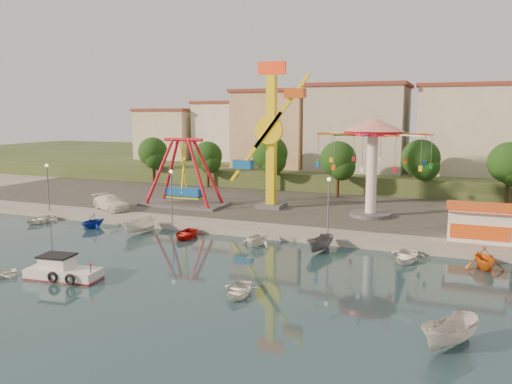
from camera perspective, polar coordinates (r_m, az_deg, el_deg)
The scene contains 34 objects.
ground at distance 36.44m, azimuth -9.44°, elevation -9.33°, with size 200.00×200.00×0.00m, color #152F39.
quay_deck at distance 93.91m, azimuth 10.62°, elevation 1.97°, with size 200.00×100.00×0.60m, color #9E998E.
asphalt_pad at distance 63.11m, azimuth 4.84°, elevation -0.94°, with size 90.00×28.00×0.01m, color #4C4944.
hill_terrace at distance 98.66m, azimuth 11.22°, elevation 2.98°, with size 200.00×60.00×3.00m, color #384C26.
pirate_ship_ride at distance 59.42m, azimuth -8.24°, elevation 2.09°, with size 10.00×5.00×8.00m.
kamikaze_tower at distance 56.54m, azimuth 2.00°, elevation 6.01°, with size 6.40×3.10×16.50m.
wave_swinger at distance 53.40m, azimuth 13.19°, elevation 5.29°, with size 11.60×11.60×10.40m.
booth_left at distance 46.89m, azimuth 24.16°, elevation -3.17°, with size 5.40×3.78×3.08m.
lamp_post_0 at distance 60.45m, azimuth -22.67°, elevation 0.37°, with size 0.14×0.14×5.00m, color #59595E.
lamp_post_1 at distance 50.58m, azimuth -9.62°, elevation -0.60°, with size 0.14×0.14×5.00m, color #59595E.
lamp_post_2 at distance 44.44m, azimuth 8.26°, elevation -1.87°, with size 0.14×0.14×5.00m, color #59595E.
tree_0 at distance 80.03m, azimuth -11.70°, elevation 4.49°, with size 4.60×4.60×7.19m.
tree_1 at distance 74.34m, azimuth -5.56°, elevation 4.10°, with size 4.35×4.35×6.80m.
tree_2 at distance 69.83m, azimuth 1.59°, elevation 4.43°, with size 5.02×5.02×7.85m.
tree_3 at distance 65.64m, azimuth 9.37°, elevation 3.71°, with size 4.68×4.68×7.32m.
tree_4 at distance 67.18m, azimuth 18.31°, elevation 3.66°, with size 4.86×4.86×7.60m.
tree_5 at distance 65.49m, azimuth 26.96°, elevation 2.99°, with size 4.83×4.83×7.54m.
building_0 at distance 91.51m, azimuth -12.48°, elevation 7.16°, with size 9.26×9.53×11.87m, color beige.
building_1 at distance 90.10m, azimuth -4.14°, elevation 6.29°, with size 12.33×9.01×8.63m, color silver.
building_2 at distance 85.64m, azimuth 4.01°, elevation 7.03°, with size 11.95×9.28×11.23m, color tan.
building_3 at distance 79.36m, azimuth 12.85°, elevation 5.96°, with size 12.59×10.50×9.20m, color beige.
building_4 at distance 81.75m, azimuth 22.64°, elevation 5.59°, with size 10.75×9.23×9.24m, color beige.
cabin_motorboat at distance 37.49m, azimuth -21.28°, elevation -8.54°, with size 5.34×2.60×1.81m.
rowboat_a at distance 32.06m, azimuth -2.05°, elevation -11.13°, with size 2.36×3.31×0.68m, color white.
skiff at distance 26.87m, azimuth 21.34°, elevation -14.82°, with size 1.52×4.03×1.56m, color silver.
van at distance 58.92m, azimuth -16.23°, elevation -1.17°, with size 2.27×5.58×1.62m, color white.
moored_boat_0 at distance 57.42m, azimuth -23.46°, elevation -2.86°, with size 2.53×3.55×0.73m, color silver.
moored_boat_1 at distance 52.69m, azimuth -18.17°, elevation -3.16°, with size 2.42×2.81×1.48m, color #122A9D.
moored_boat_2 at distance 49.30m, azimuth -13.14°, elevation -3.72°, with size 1.50×3.99×1.54m, color silver.
moored_boat_3 at distance 46.72m, azimuth -8.05°, elevation -4.74°, with size 2.68×3.75×0.78m, color #B0130E.
moored_boat_4 at distance 43.56m, azimuth 0.17°, elevation -5.06°, with size 2.71×3.14×1.65m, color white.
moored_boat_5 at distance 41.89m, azimuth 7.37°, elevation -5.89°, with size 1.34×3.56×1.37m, color slate.
moored_boat_6 at distance 40.87m, azimuth 16.73°, elevation -7.01°, with size 2.70×3.78×0.78m, color white.
moored_boat_7 at distance 40.69m, azimuth 24.65°, elevation -6.86°, with size 2.75×3.19×1.68m, color orange.
Camera 1 is at (18.24, -29.46, 11.29)m, focal length 35.00 mm.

